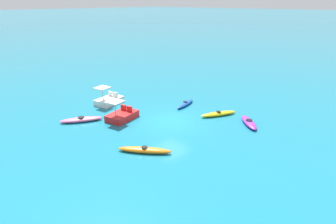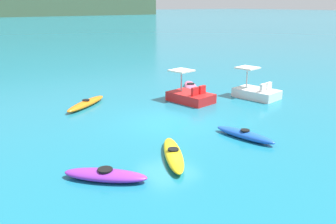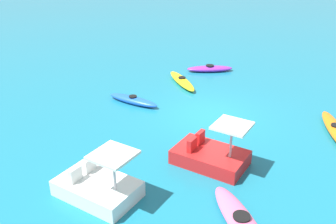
# 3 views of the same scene
# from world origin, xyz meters

# --- Properties ---
(ground_plane) EXTENTS (600.00, 600.00, 0.00)m
(ground_plane) POSITION_xyz_m (0.00, 0.00, 0.00)
(ground_plane) COLOR #19728C
(kayak_purple) EXTENTS (2.39, 2.33, 0.37)m
(kayak_purple) POSITION_xyz_m (-4.73, -3.50, 0.16)
(kayak_purple) COLOR purple
(kayak_purple) RESTS_ON ground_plane
(kayak_yellow) EXTENTS (1.98, 2.99, 0.37)m
(kayak_yellow) POSITION_xyz_m (-2.12, -3.39, 0.16)
(kayak_yellow) COLOR yellow
(kayak_yellow) RESTS_ON ground_plane
(kayak_blue) EXTENTS (1.05, 2.72, 0.37)m
(kayak_blue) POSITION_xyz_m (1.34, -3.42, 0.16)
(kayak_blue) COLOR blue
(kayak_blue) RESTS_ON ground_plane
(kayak_orange) EXTENTS (3.03, 2.38, 0.37)m
(kayak_orange) POSITION_xyz_m (-2.03, 4.59, 0.16)
(kayak_orange) COLOR orange
(kayak_orange) RESTS_ON ground_plane
(kayak_pink) EXTENTS (2.29, 3.04, 0.37)m
(kayak_pink) POSITION_xyz_m (4.95, 4.67, 0.16)
(kayak_pink) COLOR pink
(kayak_pink) RESTS_ON ground_plane
(pedal_boat_red) EXTENTS (1.91, 2.65, 1.68)m
(pedal_boat_red) POSITION_xyz_m (3.03, 2.26, 0.34)
(pedal_boat_red) COLOR red
(pedal_boat_red) RESTS_ON ground_plane
(pedal_boat_white) EXTENTS (1.90, 2.64, 1.68)m
(pedal_boat_white) POSITION_xyz_m (6.67, 0.82, 0.34)
(pedal_boat_white) COLOR white
(pedal_boat_white) RESTS_ON ground_plane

